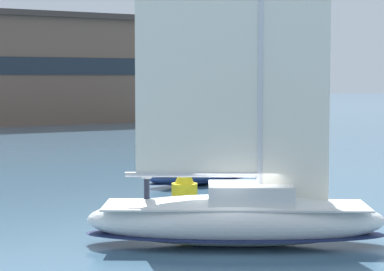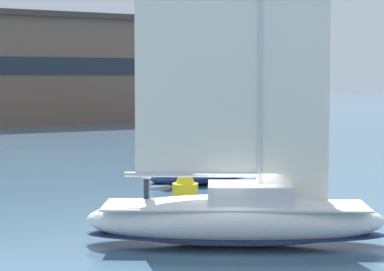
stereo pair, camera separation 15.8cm
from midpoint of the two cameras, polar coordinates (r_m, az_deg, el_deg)
ground_plane at (r=26.18m, az=3.45°, el=-8.33°), size 400.00×400.00×0.00m
waterfront_building at (r=99.04m, az=-13.03°, el=4.97°), size 32.00×15.84×13.91m
tree_shore_left at (r=97.56m, az=1.06°, el=5.60°), size 5.45×5.45×11.22m
sailboat_main at (r=25.96m, az=3.50°, el=-5.91°), size 10.40×7.91×14.29m
sailboat_moored_mid_channel at (r=40.59m, az=0.74°, el=-2.95°), size 6.28×1.99×8.56m
sailboat_moored_far_slip at (r=89.92m, az=3.58°, el=1.16°), size 6.92×7.26×10.79m
channel_buoy at (r=34.69m, az=-0.39°, el=-3.73°), size 1.21×1.21×2.17m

